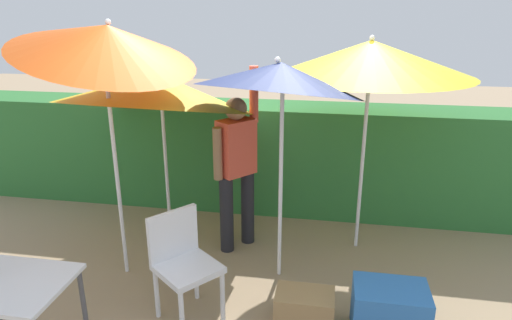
% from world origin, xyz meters
% --- Properties ---
extents(ground_plane, '(24.00, 24.00, 0.00)m').
position_xyz_m(ground_plane, '(0.00, 0.00, 0.00)').
color(ground_plane, '#9E8466').
extents(hedge_row, '(8.00, 0.70, 1.31)m').
position_xyz_m(hedge_row, '(0.00, 1.75, 0.65)').
color(hedge_row, '#2D7033').
rests_on(hedge_row, ground_plane).
extents(umbrella_rainbow, '(2.01, 2.02, 2.03)m').
position_xyz_m(umbrella_rainbow, '(-1.09, 0.77, 1.61)').
color(umbrella_rainbow, silver).
rests_on(umbrella_rainbow, ground_plane).
extents(umbrella_orange, '(1.46, 1.45, 2.17)m').
position_xyz_m(umbrella_orange, '(0.22, 0.20, 1.86)').
color(umbrella_orange, silver).
rests_on(umbrella_orange, ground_plane).
extents(umbrella_yellow, '(1.90, 1.90, 2.18)m').
position_xyz_m(umbrella_yellow, '(0.98, 0.86, 1.97)').
color(umbrella_yellow, silver).
rests_on(umbrella_yellow, ground_plane).
extents(umbrella_navy, '(1.58, 1.54, 2.55)m').
position_xyz_m(umbrella_navy, '(-1.19, 0.01, 2.15)').
color(umbrella_navy, silver).
rests_on(umbrella_navy, ground_plane).
extents(person_vendor, '(0.42, 0.48, 1.88)m').
position_xyz_m(person_vendor, '(-0.26, 0.65, 0.93)').
color(person_vendor, black).
rests_on(person_vendor, ground_plane).
extents(chair_plastic, '(0.62, 0.62, 0.89)m').
position_xyz_m(chair_plastic, '(-0.45, -0.52, 0.51)').
color(chair_plastic, silver).
rests_on(chair_plastic, ground_plane).
extents(cooler_box, '(0.55, 0.39, 0.44)m').
position_xyz_m(cooler_box, '(1.17, -0.53, 0.22)').
color(cooler_box, '#2D6BB7').
rests_on(cooler_box, ground_plane).
extents(crate_cardboard, '(0.46, 0.29, 0.30)m').
position_xyz_m(crate_cardboard, '(0.53, -0.50, 0.15)').
color(crate_cardboard, '#9E7A4C').
rests_on(crate_cardboard, ground_plane).
extents(folding_table, '(0.80, 0.60, 0.71)m').
position_xyz_m(folding_table, '(-1.39, -1.30, 0.63)').
color(folding_table, '#4C4C51').
rests_on(folding_table, ground_plane).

